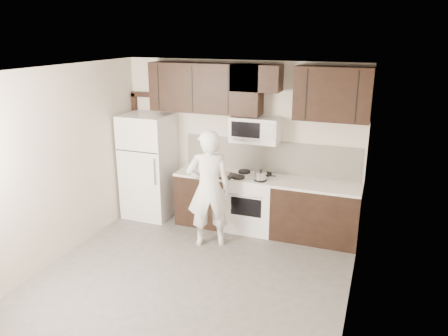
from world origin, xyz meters
The scene contains 14 objects.
floor centered at (0.00, 0.00, 0.00)m, with size 4.50×4.50×0.00m, color #504D4B.
back_wall centered at (0.00, 2.25, 1.35)m, with size 4.00×4.00×0.00m, color #BDB3A1.
ceiling centered at (0.00, 0.00, 2.70)m, with size 4.50×4.50×0.00m, color white.
counter_run centered at (0.60, 1.94, 0.46)m, with size 2.95×0.64×0.91m.
stove centered at (0.30, 1.94, 0.46)m, with size 0.76×0.66×0.94m.
backsplash centered at (0.50, 2.24, 1.18)m, with size 2.90×0.02×0.54m, color silver.
upper_cabinets centered at (0.21, 2.08, 2.28)m, with size 3.48×0.35×0.78m.
microwave centered at (0.30, 2.06, 1.65)m, with size 0.76×0.42×0.40m.
refrigerator centered at (-1.55, 1.89, 0.90)m, with size 0.80×0.76×1.80m.
door_trim centered at (-1.92, 2.21, 1.25)m, with size 0.50×0.08×2.12m.
saucepan centered at (0.48, 1.79, 0.98)m, with size 0.33×0.19×0.18m.
baking_tray centered at (-0.19, 1.80, 0.92)m, with size 0.44×0.33×0.02m, color black.
pizza centered at (-0.19, 1.80, 0.94)m, with size 0.30×0.30×0.02m, color #CCAE89.
person centered at (-0.14, 1.20, 0.90)m, with size 0.66×0.43×1.80m, color silver.
Camera 1 is at (2.18, -4.41, 3.14)m, focal length 35.00 mm.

